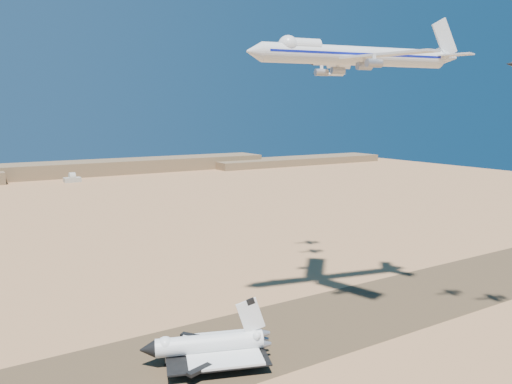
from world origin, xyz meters
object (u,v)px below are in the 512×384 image
crew_b (244,365)px  chase_jet_d (325,64)px  crew_a (247,361)px  crew_c (245,365)px  carrier_747 (350,55)px  chase_jet_c (330,74)px  shuttle (208,346)px

crew_b → chase_jet_d: 155.12m
crew_a → crew_c: (-1.81, -1.82, 0.12)m
carrier_747 → crew_c: (-53.94, -14.95, -100.77)m
crew_b → chase_jet_c: size_ratio=0.12×
carrier_747 → chase_jet_d: (34.93, 57.00, 3.55)m
crew_c → chase_jet_d: bearing=-82.5°
carrier_747 → crew_b: bearing=-151.9°
crew_c → chase_jet_c: (79.94, 57.19, 97.87)m
crew_c → chase_jet_c: bearing=-85.9°
crew_a → chase_jet_c: (78.12, 55.38, 97.99)m
crew_a → crew_b: crew_b is taller
chase_jet_d → crew_c: bearing=-120.4°
crew_a → carrier_747: bearing=-53.6°
shuttle → crew_c: (8.44, -9.39, -4.66)m
shuttle → chase_jet_c: size_ratio=2.75×
carrier_747 → crew_a: 114.32m
shuttle → chase_jet_d: 152.70m
shuttle → crew_a: shuttle is taller
shuttle → crew_a: size_ratio=27.00×
chase_jet_c → crew_b: bearing=-127.5°
crew_b → chase_jet_c: 139.04m
crew_b → chase_jet_c: (80.58, 57.15, 97.84)m
carrier_747 → crew_b: size_ratio=46.97×
carrier_747 → crew_a: carrier_747 is taller
crew_c → chase_jet_d: chase_jet_d is taller
shuttle → chase_jet_c: bearing=47.8°
carrier_747 → chase_jet_c: size_ratio=5.65×
crew_b → chase_jet_d: chase_jet_d is taller
carrier_747 → crew_a: (-52.13, -13.13, -100.89)m
carrier_747 → crew_b: carrier_747 is taller
shuttle → crew_b: shuttle is taller
crew_a → crew_b: size_ratio=0.85×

